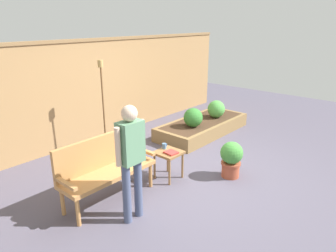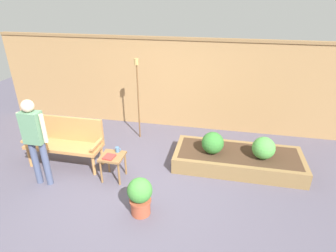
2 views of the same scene
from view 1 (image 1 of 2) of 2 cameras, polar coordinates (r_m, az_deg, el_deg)
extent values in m
plane|color=#514C5B|center=(5.48, 4.22, -8.47)|extent=(14.00, 14.00, 0.00)
cube|color=#A37A4C|center=(6.90, -13.13, 6.16)|extent=(8.40, 0.10, 2.10)
cube|color=olive|center=(6.76, -13.82, 15.12)|extent=(8.40, 0.14, 0.06)
cylinder|color=#B77F47|center=(5.18, -6.11, -7.72)|extent=(0.06, 0.06, 0.40)
cylinder|color=#B77F47|center=(4.95, -3.23, -8.98)|extent=(0.06, 0.06, 0.40)
cylinder|color=#B77F47|center=(4.52, -18.77, -13.02)|extent=(0.06, 0.06, 0.40)
cylinder|color=#B77F47|center=(4.25, -16.19, -14.92)|extent=(0.06, 0.06, 0.40)
cube|color=#B77F47|center=(4.58, -10.76, -8.50)|extent=(1.44, 0.48, 0.06)
cube|color=#B77F47|center=(4.62, -12.59, -4.68)|extent=(1.44, 0.06, 0.48)
cube|color=#B77F47|center=(4.19, -18.36, -9.93)|extent=(0.06, 0.48, 0.04)
cube|color=#B77F47|center=(4.93, -4.57, -4.50)|extent=(0.06, 0.48, 0.04)
cylinder|color=olive|center=(5.40, -0.06, -6.25)|extent=(0.04, 0.04, 0.44)
cylinder|color=olive|center=(5.21, 2.70, -7.26)|extent=(0.04, 0.04, 0.44)
cylinder|color=olive|center=(5.18, -2.48, -7.41)|extent=(0.04, 0.04, 0.44)
cylinder|color=olive|center=(4.98, 0.30, -8.52)|extent=(0.04, 0.04, 0.44)
cube|color=olive|center=(5.08, 0.12, -4.91)|extent=(0.40, 0.40, 0.04)
cylinder|color=teal|center=(5.17, -0.69, -3.70)|extent=(0.07, 0.07, 0.09)
torus|color=teal|center=(5.20, -0.40, -3.57)|extent=(0.06, 0.01, 0.06)
cube|color=#B2332D|center=(5.01, 0.57, -4.87)|extent=(0.20, 0.21, 0.03)
cylinder|color=#A84C33|center=(5.39, 11.37, -7.94)|extent=(0.29, 0.29, 0.23)
cylinder|color=#A84C33|center=(5.33, 11.46, -6.69)|extent=(0.33, 0.33, 0.04)
sphere|color=#428938|center=(5.26, 11.59, -4.85)|extent=(0.37, 0.37, 0.37)
cube|color=olive|center=(7.06, 9.36, -0.92)|extent=(2.40, 0.09, 0.30)
cube|color=olive|center=(7.55, 3.52, 0.61)|extent=(2.40, 0.09, 0.30)
cube|color=olive|center=(6.43, 0.41, -2.65)|extent=(0.09, 0.82, 0.30)
cube|color=olive|center=(8.23, 10.98, 1.84)|extent=(0.09, 0.82, 0.30)
cube|color=#422D1E|center=(7.29, 6.34, -0.13)|extent=(2.22, 0.82, 0.30)
cylinder|color=brown|center=(6.81, 4.59, 0.13)|extent=(0.04, 0.04, 0.06)
sphere|color=#33752D|center=(6.75, 4.63, 1.56)|extent=(0.41, 0.41, 0.41)
cylinder|color=brown|center=(7.53, 8.76, 1.81)|extent=(0.04, 0.04, 0.06)
sphere|color=#4C9942|center=(7.48, 8.83, 3.10)|extent=(0.41, 0.41, 0.41)
cylinder|color=brown|center=(6.08, -11.70, 2.58)|extent=(0.03, 0.03, 1.69)
cylinder|color=#AD894C|center=(5.89, -12.29, 11.11)|extent=(0.10, 0.10, 0.13)
cylinder|color=#475170|center=(4.20, -5.50, -11.25)|extent=(0.11, 0.11, 0.82)
cylinder|color=#475170|center=(4.08, -7.58, -12.26)|extent=(0.11, 0.11, 0.82)
cube|color=#5B8966|center=(3.84, -6.89, -2.98)|extent=(0.32, 0.20, 0.54)
cylinder|color=beige|center=(3.97, -4.76, -2.18)|extent=(0.07, 0.07, 0.49)
cylinder|color=beige|center=(3.72, -9.17, -3.83)|extent=(0.07, 0.07, 0.49)
sphere|color=beige|center=(3.72, -7.11, 2.32)|extent=(0.20, 0.20, 0.20)
camera|label=2|loc=(5.39, 52.28, 17.49)|focal=29.45mm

